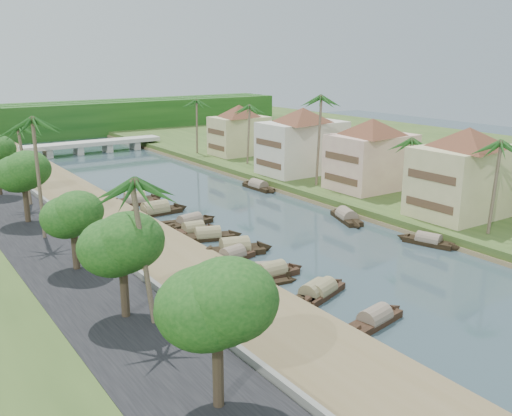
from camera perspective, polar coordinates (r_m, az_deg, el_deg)
ground at (r=59.11m, az=7.14°, el=-4.11°), size 220.00×220.00×0.00m
left_bank at (r=67.91m, az=-14.64°, el=-1.59°), size 10.00×180.00×0.80m
right_bank at (r=85.51m, az=7.93°, el=2.29°), size 16.00×180.00×1.20m
road at (r=65.67m, az=-21.63°, el=-2.48°), size 8.00×180.00×1.40m
retaining_wall at (r=66.45m, az=-18.09°, el=-1.37°), size 0.40×180.00×1.10m
far_right_fill at (r=113.32m, az=22.04°, el=4.46°), size 60.00×220.00×1.15m
treeline at (r=147.28m, az=-19.60°, el=8.25°), size 120.00×14.00×8.00m
bridge at (r=120.90m, az=-16.01°, el=6.13°), size 28.00×4.00×2.40m
building_near at (r=69.99m, az=20.23°, el=3.50°), size 14.85×14.85×10.20m
building_mid at (r=80.90m, az=11.45°, el=5.41°), size 14.11×14.11×9.70m
building_far at (r=90.44m, az=4.65°, el=6.81°), size 15.59×15.59×10.20m
building_distant at (r=107.21m, az=-1.69°, el=7.88°), size 12.62×12.62×9.20m
sampan_0 at (r=43.75m, az=11.79°, el=-10.85°), size 7.39×2.77×1.95m
sampan_1 at (r=47.45m, az=5.84°, el=-8.47°), size 6.93×3.76×2.05m
sampan_2 at (r=47.81m, az=6.62°, el=-8.31°), size 7.25×3.73×1.94m
sampan_3 at (r=51.60m, az=0.66°, el=-6.41°), size 6.73×4.11×1.88m
sampan_4 at (r=51.42m, az=1.59°, el=-6.49°), size 7.13×1.88×2.04m
sampan_5 at (r=57.31m, az=-2.11°, el=-4.17°), size 8.43×4.34×2.57m
sampan_6 at (r=55.50m, az=-2.35°, el=-4.84°), size 6.70×2.71×1.99m
sampan_7 at (r=61.73m, az=-4.83°, el=-2.80°), size 7.97×4.04×2.11m
sampan_8 at (r=63.81m, az=-6.27°, el=-2.24°), size 6.67×2.16×2.06m
sampan_9 at (r=66.90m, az=-6.63°, el=-1.43°), size 8.10×2.93×2.04m
sampan_10 at (r=71.96m, az=-10.37°, el=-0.40°), size 7.05×2.51×1.95m
sampan_11 at (r=72.33m, az=-10.03°, el=-0.29°), size 9.17×2.35×2.58m
sampan_12 at (r=77.31m, az=-11.94°, el=0.59°), size 8.04×3.72×1.94m
sampan_13 at (r=78.68m, az=-12.01°, el=0.85°), size 7.98×2.61×2.16m
sampan_14 at (r=62.54m, az=16.87°, el=-3.19°), size 3.51×7.37×1.83m
sampan_15 at (r=69.39m, az=9.04°, el=-0.91°), size 4.43×8.31×2.21m
sampan_16 at (r=84.62m, az=0.24°, el=2.17°), size 1.93×8.41×2.06m
canoe_1 at (r=49.89m, az=1.55°, el=-7.57°), size 5.18×1.71×0.83m
canoe_2 at (r=68.20m, az=-8.61°, el=-1.45°), size 5.74×1.98×0.83m
palm_0 at (r=62.57m, az=23.08°, el=5.81°), size 3.20×3.20×11.10m
palm_1 at (r=70.88m, az=15.04°, el=6.39°), size 3.20×3.20×9.75m
palm_2 at (r=80.67m, az=6.33°, el=10.74°), size 3.20×3.20×14.03m
palm_3 at (r=97.06m, az=-0.84°, el=10.01°), size 3.20×3.20×11.32m
palm_4 at (r=37.46m, az=-11.12°, el=2.36°), size 3.20×3.20×11.62m
palm_5 at (r=59.42m, az=-21.40°, el=7.98°), size 3.20×3.20×13.49m
palm_6 at (r=74.25m, az=-22.36°, el=7.36°), size 3.20×3.20×11.16m
palm_7 at (r=108.43m, az=-6.03°, el=10.52°), size 3.20×3.20×11.44m
tree_0 at (r=29.10m, az=-3.94°, el=-9.64°), size 5.17×5.17×7.97m
tree_1 at (r=40.21m, az=-13.30°, el=-3.64°), size 4.94×4.94×7.40m
tree_2 at (r=50.61m, az=-17.89°, el=-0.73°), size 4.40×4.40×6.65m
tree_3 at (r=66.97m, az=-22.28°, el=3.32°), size 5.02×5.02×7.72m
tree_6 at (r=95.82m, az=5.90°, el=7.39°), size 4.04×4.04×7.21m
person_near at (r=49.15m, az=-2.38°, el=-5.98°), size 0.74×0.70×1.71m
person_far at (r=61.87m, az=-11.71°, el=-1.92°), size 0.80×0.66×1.50m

